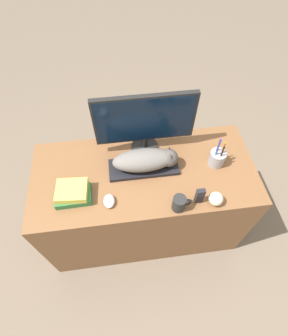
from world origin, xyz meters
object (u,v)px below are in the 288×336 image
object	(u,v)px
pen_cup	(217,158)
phone	(200,196)
monitor	(145,121)
baseball	(216,199)
cat	(147,160)
computer_mouse	(109,201)
coffee_mug	(180,203)
keyboard	(143,167)
book_stack	(73,193)

from	to	relation	value
pen_cup	phone	size ratio (longest dim) A/B	1.98
monitor	baseball	size ratio (longest dim) A/B	7.41
cat	pen_cup	xyz separation A→B (m)	(0.42, -0.02, -0.03)
computer_mouse	pen_cup	size ratio (longest dim) A/B	0.37
monitor	pen_cup	xyz separation A→B (m)	(0.41, -0.18, -0.18)
pen_cup	phone	distance (m)	0.30
coffee_mug	baseball	xyz separation A→B (m)	(0.20, 0.01, -0.01)
keyboard	coffee_mug	world-z (taller)	coffee_mug
cat	baseball	distance (m)	0.44
cat	baseball	xyz separation A→B (m)	(0.34, -0.28, -0.04)
monitor	computer_mouse	xyz separation A→B (m)	(-0.25, -0.37, -0.22)
cat	phone	bearing A→B (deg)	-46.46
keyboard	computer_mouse	distance (m)	0.30
monitor	pen_cup	world-z (taller)	monitor
computer_mouse	baseball	size ratio (longest dim) A/B	1.09
book_stack	pen_cup	bearing A→B (deg)	8.46
keyboard	pen_cup	xyz separation A→B (m)	(0.45, -0.02, 0.04)
phone	book_stack	world-z (taller)	phone
cat	book_stack	distance (m)	0.46
pen_cup	computer_mouse	bearing A→B (deg)	-163.97
monitor	book_stack	xyz separation A→B (m)	(-0.44, -0.31, -0.19)
keyboard	book_stack	distance (m)	0.43
pen_cup	book_stack	distance (m)	0.87
monitor	pen_cup	bearing A→B (deg)	-23.50
keyboard	baseball	xyz separation A→B (m)	(0.37, -0.28, 0.03)
computer_mouse	book_stack	distance (m)	0.21
baseball	phone	distance (m)	0.09
cat	keyboard	bearing A→B (deg)	180.00
coffee_mug	pen_cup	xyz separation A→B (m)	(0.29, 0.27, 0.00)
cat	book_stack	bearing A→B (deg)	-161.66
pen_cup	coffee_mug	bearing A→B (deg)	-136.74
cat	monitor	world-z (taller)	monitor
pen_cup	phone	world-z (taller)	pen_cup
keyboard	computer_mouse	bearing A→B (deg)	-135.85
keyboard	book_stack	world-z (taller)	book_stack
cat	book_stack	xyz separation A→B (m)	(-0.44, -0.14, -0.04)
monitor	phone	xyz separation A→B (m)	(0.24, -0.42, -0.18)
monitor	computer_mouse	bearing A→B (deg)	-123.75
coffee_mug	cat	bearing A→B (deg)	115.11
computer_mouse	coffee_mug	distance (m)	0.38
computer_mouse	baseball	world-z (taller)	baseball
keyboard	monitor	world-z (taller)	monitor
cat	coffee_mug	xyz separation A→B (m)	(0.13, -0.29, -0.03)
keyboard	baseball	distance (m)	0.46
computer_mouse	keyboard	bearing A→B (deg)	44.15
pen_cup	phone	bearing A→B (deg)	-124.93
computer_mouse	coffee_mug	xyz separation A→B (m)	(0.38, -0.08, 0.03)
coffee_mug	phone	size ratio (longest dim) A/B	0.91
cat	phone	size ratio (longest dim) A/B	3.36
monitor	book_stack	distance (m)	0.57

